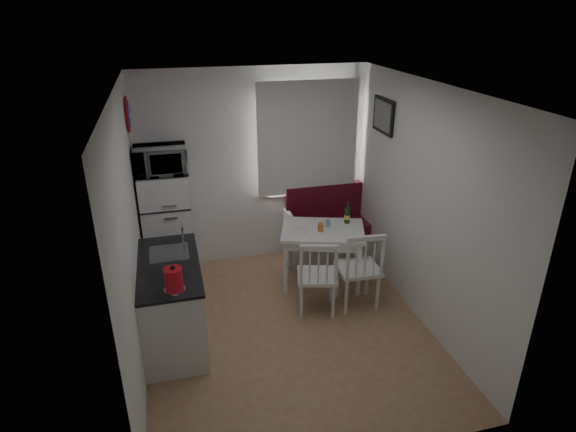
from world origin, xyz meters
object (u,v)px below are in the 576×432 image
Objects in this scene: kettle at (174,279)px; wine_bottle at (347,212)px; chair_left at (320,270)px; dining_table at (323,235)px; kitchen_counter at (172,301)px; fridge at (168,228)px; bench at (335,233)px; microwave at (160,160)px; chair_right at (362,263)px.

kettle is 2.54m from wine_bottle.
dining_table is at bearing 83.93° from chair_left.
fridge is (0.02, 1.24, 0.27)m from kitchen_counter.
kettle is at bearing -128.12° from dining_table.
bench is 2.60m from microwave.
dining_table is 1.93m from fridge.
microwave is (-1.60, 1.18, 1.04)m from chair_left.
wine_bottle is (2.20, -0.46, 0.17)m from fridge.
kitchen_counter is 2.21× the size of microwave.
fridge is at bearing 89.10° from kitchen_counter.
microwave is at bearing 90.99° from kettle.
chair_right is 0.89× the size of microwave.
kettle is 0.92× the size of wine_bottle.
chair_right is (0.25, -0.67, -0.05)m from dining_table.
chair_right is 2.03× the size of kettle.
bench is at bearing 30.81° from kitchen_counter.
bench reaches higher than chair_right.
wine_bottle reaches higher than bench.
chair_right is at bearing 13.89° from chair_left.
wine_bottle is (2.21, 0.78, 0.44)m from kitchen_counter.
wine_bottle is at bearing 33.94° from dining_table.
wine_bottle is (-0.06, -0.57, 0.56)m from bench.
bench is 3.00m from kettle.
kitchen_counter reaches higher than bench.
chair_right is (0.50, -0.01, 0.03)m from chair_left.
kettle is at bearing -146.10° from chair_left.
kettle reaches higher than chair_left.
dining_table is (-0.41, -0.67, 0.33)m from bench.
chair_right is 2.61m from microwave.
kitchen_counter is 2.00m from dining_table.
chair_left is at bearing 19.43° from kettle.
dining_table is at bearing -16.91° from fridge.
kitchen_counter is 4.64× the size of wine_bottle.
fridge is 2.25m from wine_bottle.
bench is at bearing 86.68° from chair_right.
kitchen_counter is 0.91× the size of fridge.
microwave reaches higher than kettle.
microwave is 2.10× the size of wine_bottle.
dining_table is at bearing -15.48° from microwave.
chair_left is 1.72m from kettle.
microwave is (0.02, 1.19, 1.17)m from kitchen_counter.
kitchen_counter is 1.13× the size of dining_table.
chair_left is 0.37× the size of fridge.
chair_left is at bearing -116.22° from bench.
bench is at bearing 78.25° from chair_left.
kettle is (-2.07, -0.55, 0.42)m from chair_right.
chair_right is at bearing -96.79° from bench.
fridge reaches higher than kitchen_counter.
chair_right is 0.83m from wine_bottle.
wine_bottle is at bearing 66.44° from chair_left.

